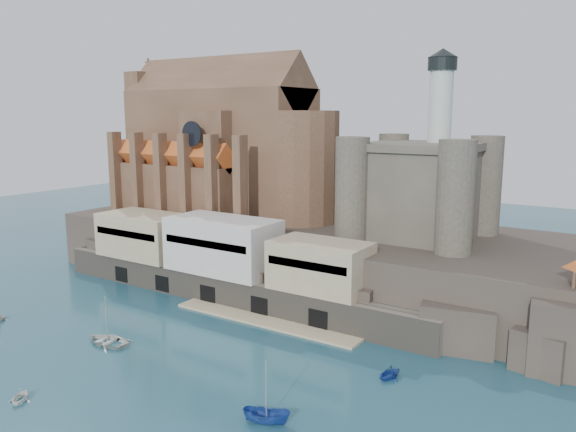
% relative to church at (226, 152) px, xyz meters
% --- Properties ---
extents(ground, '(300.00, 300.00, 0.00)m').
position_rel_church_xyz_m(ground, '(24.13, -41.85, -22.13)').
color(ground, '#194454').
rests_on(ground, ground).
extents(promontory, '(100.00, 36.00, 10.00)m').
position_rel_church_xyz_m(promontory, '(23.94, -2.48, -17.20)').
color(promontory, '#2C2621').
rests_on(promontory, ground).
extents(quay, '(70.00, 12.00, 13.05)m').
position_rel_church_xyz_m(quay, '(13.94, -18.78, -16.06)').
color(quay, '#686053').
rests_on(quay, ground).
extents(church, '(47.00, 25.93, 30.51)m').
position_rel_church_xyz_m(church, '(0.00, 0.00, 0.00)').
color(church, '#523726').
rests_on(church, promontory).
extents(castle_keep, '(21.20, 21.20, 29.30)m').
position_rel_church_xyz_m(castle_keep, '(40.21, -0.78, -3.81)').
color(castle_keep, '#474237').
rests_on(castle_keep, promontory).
extents(boat_1, '(3.12, 2.84, 3.09)m').
position_rel_church_xyz_m(boat_1, '(17.96, -56.15, -22.13)').
color(boat_1, white).
rests_on(boat_1, ground).
extents(boat_2, '(2.34, 2.31, 4.78)m').
position_rel_church_xyz_m(boat_2, '(41.81, -45.50, -22.13)').
color(boat_2, navy).
rests_on(boat_2, ground).
extents(boat_4, '(2.81, 2.52, 2.78)m').
position_rel_church_xyz_m(boat_4, '(-6.19, -44.34, -22.13)').
color(boat_4, beige).
rests_on(boat_4, ground).
extents(boat_6, '(1.50, 4.63, 6.43)m').
position_rel_church_xyz_m(boat_6, '(13.43, -41.24, -22.13)').
color(boat_6, silver).
rests_on(boat_6, ground).
extents(boat_7, '(3.39, 2.58, 3.48)m').
position_rel_church_xyz_m(boat_7, '(48.06, -30.26, -22.13)').
color(boat_7, navy).
rests_on(boat_7, ground).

